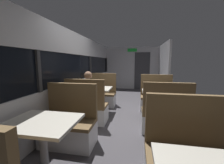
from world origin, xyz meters
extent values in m
cube|color=#423F44|center=(0.00, 0.00, -0.01)|extent=(3.30, 9.20, 0.02)
cube|color=#B2B2B7|center=(-1.45, 0.00, 0.47)|extent=(0.08, 8.40, 0.95)
cube|color=#B2B2B7|center=(-1.45, 0.00, 2.00)|extent=(0.08, 8.40, 0.60)
cube|color=black|center=(-1.46, 0.00, 1.32)|extent=(0.03, 8.40, 0.75)
cube|color=#2D2D30|center=(-1.43, -1.40, 1.32)|extent=(0.06, 0.08, 0.75)
cube|color=#2D2D30|center=(-1.43, 1.40, 1.32)|extent=(0.06, 0.08, 0.75)
cube|color=#2D2D30|center=(-1.43, 4.20, 1.32)|extent=(0.06, 0.08, 0.75)
cube|color=#B2B2B7|center=(0.00, 4.20, 1.15)|extent=(2.90, 0.08, 2.30)
cube|color=#333338|center=(0.55, 4.15, 1.00)|extent=(0.80, 0.04, 2.00)
cube|color=green|center=(0.00, 4.14, 2.12)|extent=(0.50, 0.03, 0.16)
cube|color=#B2B2B7|center=(1.45, 3.00, 1.15)|extent=(0.08, 2.40, 2.30)
cylinder|color=#9E9EA3|center=(-0.89, -2.09, 0.35)|extent=(0.10, 0.10, 0.70)
cube|color=beige|center=(-0.89, -2.09, 0.72)|extent=(0.90, 0.70, 0.04)
cube|color=silver|center=(-0.89, -1.43, 0.20)|extent=(0.95, 0.50, 0.39)
cube|color=brown|center=(-0.89, -1.43, 0.42)|extent=(0.95, 0.50, 0.06)
cube|color=brown|center=(-0.89, -1.22, 0.78)|extent=(0.95, 0.08, 0.65)
cylinder|color=#9E9EA3|center=(-0.89, 0.26, 0.35)|extent=(0.10, 0.10, 0.70)
cube|color=beige|center=(-0.89, 0.26, 0.72)|extent=(0.90, 0.70, 0.04)
cube|color=silver|center=(-0.89, -0.40, 0.20)|extent=(0.95, 0.50, 0.39)
cube|color=brown|center=(-0.89, -0.40, 0.42)|extent=(0.95, 0.50, 0.06)
cube|color=brown|center=(-0.89, -0.61, 0.78)|extent=(0.95, 0.08, 0.65)
cube|color=silver|center=(-0.89, 0.92, 0.20)|extent=(0.95, 0.50, 0.39)
cube|color=brown|center=(-0.89, 0.92, 0.42)|extent=(0.95, 0.50, 0.06)
cube|color=brown|center=(-0.89, 1.13, 0.78)|extent=(0.95, 0.08, 0.65)
cube|color=brown|center=(0.89, -2.03, 0.42)|extent=(0.95, 0.50, 0.06)
cube|color=brown|center=(0.89, -1.82, 0.78)|extent=(0.95, 0.08, 0.65)
cylinder|color=#9E9EA3|center=(0.89, 0.06, 0.35)|extent=(0.10, 0.10, 0.70)
cube|color=beige|center=(0.89, 0.06, 0.72)|extent=(0.90, 0.70, 0.04)
cube|color=silver|center=(0.89, -0.60, 0.20)|extent=(0.95, 0.50, 0.39)
cube|color=brown|center=(0.89, -0.60, 0.42)|extent=(0.95, 0.50, 0.06)
cube|color=brown|center=(0.89, -0.81, 0.78)|extent=(0.95, 0.08, 0.65)
cube|color=silver|center=(0.89, 0.72, 0.20)|extent=(0.95, 0.50, 0.39)
cube|color=brown|center=(0.89, 0.72, 0.42)|extent=(0.95, 0.50, 0.06)
cube|color=brown|center=(0.89, 0.93, 0.78)|extent=(0.95, 0.08, 0.65)
cube|color=#26262D|center=(-0.89, -0.40, 0.23)|extent=(0.30, 0.36, 0.45)
cube|color=#99999E|center=(-0.89, -0.35, 0.75)|extent=(0.34, 0.22, 0.60)
sphere|color=#8C664C|center=(-0.89, -0.33, 1.16)|extent=(0.20, 0.20, 0.20)
cylinder|color=#99999E|center=(-1.09, -0.17, 0.77)|extent=(0.07, 0.28, 0.07)
cylinder|color=#99999E|center=(-0.69, -0.17, 0.77)|extent=(0.07, 0.28, 0.07)
camera|label=1|loc=(0.30, -3.61, 1.49)|focal=22.47mm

